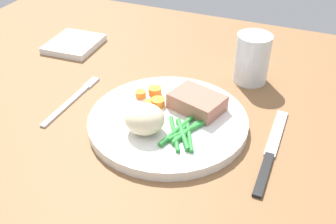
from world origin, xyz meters
The scene contains 10 objects.
dining_table centered at (0.00, 0.00, 1.00)cm, with size 120.00×90.00×2.00cm.
dinner_plate centered at (1.87, -2.37, 2.80)cm, with size 25.62×25.62×1.60cm, color white.
meat_portion centered at (5.33, 1.67, 4.93)cm, with size 8.33×5.91×2.65cm, color #A86B56.
mashed_potatoes centered at (-0.43, -6.98, 5.85)cm, with size 6.09×5.73×4.50cm, color beige.
carrot_slices centered at (-2.35, 1.04, 4.17)cm, with size 5.95×6.30×1.28cm.
green_beans centered at (5.59, -5.41, 3.97)cm, with size 6.38×10.08×0.81cm.
fork centered at (-16.52, -2.63, 2.20)cm, with size 1.44×16.60×0.40cm.
knife centered at (18.53, -2.65, 2.20)cm, with size 1.70×20.50×0.64cm.
water_glass centered at (10.74, 16.78, 6.04)cm, with size 6.41×6.41×9.29cm.
napkin centered at (-28.32, 15.97, 2.68)cm, with size 10.28×11.32×1.36cm, color white.
Camera 1 is at (21.50, -49.12, 40.76)cm, focal length 42.00 mm.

